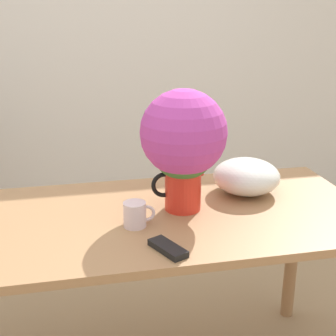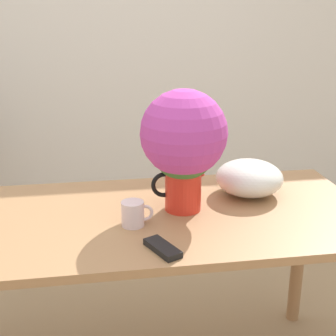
# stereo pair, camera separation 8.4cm
# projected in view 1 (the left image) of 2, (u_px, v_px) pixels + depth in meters

# --- Properties ---
(wall_back) EXTENTS (8.00, 0.05, 2.60)m
(wall_back) POSITION_uv_depth(u_px,v_px,m) (94.00, 32.00, 3.25)
(wall_back) COLOR silver
(wall_back) RESTS_ON ground_plane
(table) EXTENTS (1.58, 0.74, 0.76)m
(table) POSITION_uv_depth(u_px,v_px,m) (155.00, 240.00, 1.72)
(table) COLOR #A3754C
(table) RESTS_ON ground_plane
(flower_vase) EXTENTS (0.31, 0.31, 0.44)m
(flower_vase) POSITION_uv_depth(u_px,v_px,m) (183.00, 141.00, 1.64)
(flower_vase) COLOR red
(flower_vase) RESTS_ON table
(coffee_mug) EXTENTS (0.11, 0.08, 0.09)m
(coffee_mug) POSITION_uv_depth(u_px,v_px,m) (136.00, 215.00, 1.58)
(coffee_mug) COLOR silver
(coffee_mug) RESTS_ON table
(white_bowl) EXTENTS (0.27, 0.27, 0.14)m
(white_bowl) POSITION_uv_depth(u_px,v_px,m) (246.00, 176.00, 1.86)
(white_bowl) COLOR silver
(white_bowl) RESTS_ON table
(remote_control) EXTENTS (0.11, 0.15, 0.02)m
(remote_control) POSITION_uv_depth(u_px,v_px,m) (168.00, 248.00, 1.43)
(remote_control) COLOR black
(remote_control) RESTS_ON table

